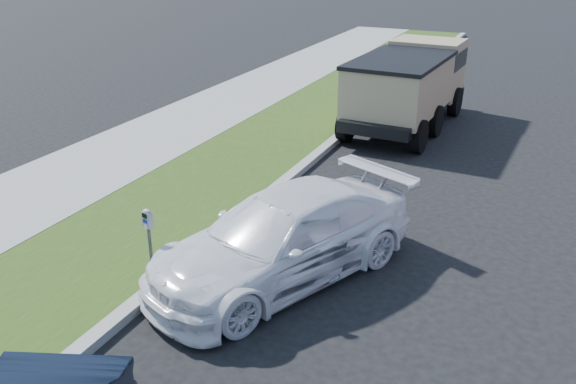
% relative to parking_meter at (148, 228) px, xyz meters
% --- Properties ---
extents(ground, '(120.00, 120.00, 0.00)m').
position_rel_parking_meter_xyz_m(ground, '(2.82, 1.12, -0.96)').
color(ground, black).
rests_on(ground, ground).
extents(streetside, '(6.12, 50.00, 0.15)m').
position_rel_parking_meter_xyz_m(streetside, '(-2.75, 3.12, -0.90)').
color(streetside, gray).
rests_on(streetside, ground).
extents(parking_meter, '(0.18, 0.14, 1.18)m').
position_rel_parking_meter_xyz_m(parking_meter, '(0.00, 0.00, 0.00)').
color(parking_meter, '#3F4247').
rests_on(parking_meter, ground).
extents(white_wagon, '(3.77, 5.19, 1.40)m').
position_rel_parking_meter_xyz_m(white_wagon, '(1.85, 1.13, -0.27)').
color(white_wagon, white).
rests_on(white_wagon, ground).
extents(dump_truck, '(2.53, 5.75, 2.21)m').
position_rel_parking_meter_xyz_m(dump_truck, '(1.55, 10.30, 0.28)').
color(dump_truck, black).
rests_on(dump_truck, ground).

